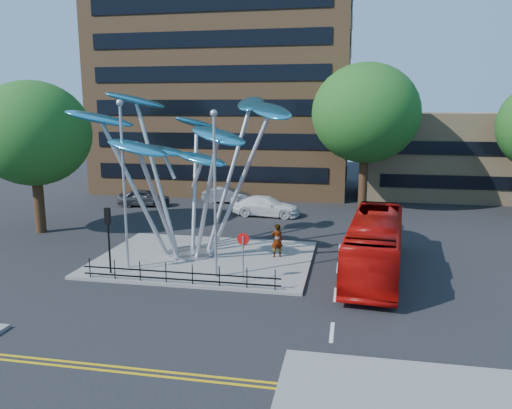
% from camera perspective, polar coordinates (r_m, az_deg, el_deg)
% --- Properties ---
extents(ground, '(120.00, 120.00, 0.00)m').
position_cam_1_polar(ground, '(23.04, -7.78, -10.85)').
color(ground, black).
rests_on(ground, ground).
extents(traffic_island, '(12.00, 9.00, 0.15)m').
position_cam_1_polar(traffic_island, '(28.68, -5.86, -6.18)').
color(traffic_island, slate).
rests_on(traffic_island, ground).
extents(double_yellow_near, '(40.00, 0.12, 0.01)m').
position_cam_1_polar(double_yellow_near, '(18.01, -14.16, -17.68)').
color(double_yellow_near, gold).
rests_on(double_yellow_near, ground).
extents(double_yellow_far, '(40.00, 0.12, 0.01)m').
position_cam_1_polar(double_yellow_far, '(17.77, -14.59, -18.12)').
color(double_yellow_far, gold).
rests_on(double_yellow_far, ground).
extents(brick_tower, '(25.00, 15.00, 30.00)m').
position_cam_1_polar(brick_tower, '(54.17, -3.24, 17.92)').
color(brick_tower, brown).
rests_on(brick_tower, ground).
extents(low_building_near, '(15.00, 8.00, 8.00)m').
position_cam_1_polar(low_building_near, '(51.20, 21.05, 5.26)').
color(low_building_near, tan).
rests_on(low_building_near, ground).
extents(tree_right, '(8.80, 8.80, 12.11)m').
position_cam_1_polar(tree_right, '(42.21, 12.43, 10.14)').
color(tree_right, black).
rests_on(tree_right, ground).
extents(tree_left, '(7.60, 7.60, 10.32)m').
position_cam_1_polar(tree_left, '(36.83, -24.12, 7.39)').
color(tree_left, black).
rests_on(tree_left, ground).
extents(leaf_sculpture, '(12.72, 9.54, 9.51)m').
position_cam_1_polar(leaf_sculpture, '(28.42, -7.82, 7.58)').
color(leaf_sculpture, '#9EA0A5').
rests_on(leaf_sculpture, traffic_island).
extents(street_lamp_left, '(0.36, 0.36, 8.80)m').
position_cam_1_polar(street_lamp_left, '(26.54, -14.93, 3.77)').
color(street_lamp_left, '#9EA0A5').
rests_on(street_lamp_left, traffic_island).
extents(street_lamp_right, '(0.36, 0.36, 8.30)m').
position_cam_1_polar(street_lamp_right, '(24.34, -4.74, 2.86)').
color(street_lamp_right, '#9EA0A5').
rests_on(street_lamp_right, traffic_island).
extents(traffic_light_island, '(0.28, 0.18, 3.42)m').
position_cam_1_polar(traffic_light_island, '(26.36, -16.55, -2.42)').
color(traffic_light_island, black).
rests_on(traffic_light_island, traffic_island).
extents(no_entry_sign_island, '(0.60, 0.10, 2.45)m').
position_cam_1_polar(no_entry_sign_island, '(24.22, -1.49, -5.09)').
color(no_entry_sign_island, '#9EA0A5').
rests_on(no_entry_sign_island, traffic_island).
extents(pedestrian_railing_front, '(10.00, 0.06, 1.00)m').
position_cam_1_polar(pedestrian_railing_front, '(24.66, -8.78, -8.01)').
color(pedestrian_railing_front, black).
rests_on(pedestrian_railing_front, traffic_island).
extents(red_bus, '(3.59, 11.11, 3.04)m').
position_cam_1_polar(red_bus, '(26.74, 13.43, -4.49)').
color(red_bus, '#A90B07').
rests_on(red_bus, ground).
extents(pedestrian, '(0.83, 0.72, 1.92)m').
position_cam_1_polar(pedestrian, '(28.40, 2.40, -4.13)').
color(pedestrian, gray).
rests_on(pedestrian, traffic_island).
extents(parked_car_left, '(4.65, 2.45, 1.51)m').
position_cam_1_polar(parked_car_left, '(44.71, -12.67, 0.78)').
color(parked_car_left, '#3D3E44').
rests_on(parked_car_left, ground).
extents(parked_car_mid, '(4.38, 1.80, 1.41)m').
position_cam_1_polar(parked_car_mid, '(45.28, -3.40, 1.10)').
color(parked_car_mid, '#9A9CA1').
rests_on(parked_car_mid, ground).
extents(parked_car_right, '(5.47, 2.52, 1.55)m').
position_cam_1_polar(parked_car_right, '(39.72, 1.20, -0.20)').
color(parked_car_right, white).
rests_on(parked_car_right, ground).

